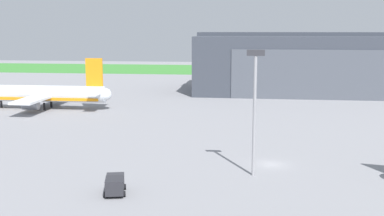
% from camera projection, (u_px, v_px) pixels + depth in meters
% --- Properties ---
extents(ground_plane, '(440.00, 440.00, 0.00)m').
position_uv_depth(ground_plane, '(271.00, 164.00, 70.67)').
color(ground_plane, gray).
extents(grass_field_strip, '(440.00, 56.00, 0.08)m').
position_uv_depth(grass_field_strip, '(257.00, 70.00, 233.40)').
color(grass_field_strip, '#3C8735').
rests_on(grass_field_strip, ground_plane).
extents(maintenance_hangar, '(96.52, 35.25, 19.03)m').
position_uv_depth(maintenance_hangar, '(350.00, 64.00, 149.37)').
color(maintenance_hangar, '#383D47').
rests_on(maintenance_hangar, ground_plane).
extents(airliner_far_right, '(36.29, 27.87, 12.91)m').
position_uv_depth(airliner_far_right, '(42.00, 94.00, 119.28)').
color(airliner_far_right, silver).
rests_on(airliner_far_right, ground_plane).
extents(pushback_tractor, '(3.33, 4.74, 2.16)m').
position_uv_depth(pushback_tractor, '(115.00, 184.00, 57.95)').
color(pushback_tractor, '#2D2D33').
rests_on(pushback_tractor, ground_plane).
extents(apron_light_mast, '(2.40, 0.50, 17.31)m').
position_uv_depth(apron_light_mast, '(255.00, 102.00, 63.72)').
color(apron_light_mast, '#99999E').
rests_on(apron_light_mast, ground_plane).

